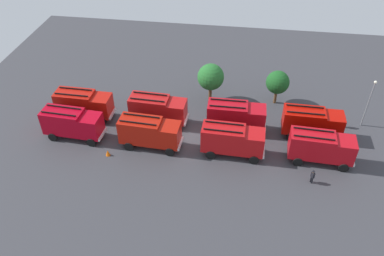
{
  "coord_description": "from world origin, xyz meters",
  "views": [
    {
      "loc": [
        5.24,
        -35.87,
        30.45
      ],
      "look_at": [
        0.0,
        0.0,
        1.4
      ],
      "focal_mm": 36.27,
      "sensor_mm": 36.0,
      "label": 1
    }
  ],
  "objects_px": {
    "traffic_cone_1": "(108,153)",
    "lamppost": "(369,100)",
    "fire_truck_0": "(72,123)",
    "fire_truck_2": "(232,139)",
    "fire_truck_5": "(158,109)",
    "tree_1": "(278,82)",
    "fire_truck_1": "(150,132)",
    "traffic_cone_0": "(129,132)",
    "fire_truck_4": "(84,103)",
    "fire_truck_7": "(312,122)",
    "fire_truck_6": "(236,115)",
    "fire_truck_3": "(321,146)",
    "firefighter_1": "(343,121)",
    "firefighter_0": "(312,176)",
    "tree_0": "(211,77)"
  },
  "relations": [
    {
      "from": "fire_truck_5",
      "to": "fire_truck_1",
      "type": "bearing_deg",
      "value": -87.25
    },
    {
      "from": "fire_truck_4",
      "to": "fire_truck_3",
      "type": "bearing_deg",
      "value": -7.14
    },
    {
      "from": "lamppost",
      "to": "tree_1",
      "type": "bearing_deg",
      "value": 162.04
    },
    {
      "from": "firefighter_0",
      "to": "tree_0",
      "type": "relative_size",
      "value": 0.3
    },
    {
      "from": "fire_truck_5",
      "to": "fire_truck_4",
      "type": "bearing_deg",
      "value": -176.14
    },
    {
      "from": "fire_truck_2",
      "to": "fire_truck_4",
      "type": "relative_size",
      "value": 1.0
    },
    {
      "from": "fire_truck_0",
      "to": "fire_truck_2",
      "type": "relative_size",
      "value": 1.01
    },
    {
      "from": "fire_truck_0",
      "to": "fire_truck_2",
      "type": "bearing_deg",
      "value": 2.28
    },
    {
      "from": "fire_truck_5",
      "to": "tree_1",
      "type": "relative_size",
      "value": 1.52
    },
    {
      "from": "fire_truck_1",
      "to": "fire_truck_6",
      "type": "height_order",
      "value": "same"
    },
    {
      "from": "fire_truck_4",
      "to": "traffic_cone_0",
      "type": "height_order",
      "value": "fire_truck_4"
    },
    {
      "from": "fire_truck_1",
      "to": "firefighter_1",
      "type": "bearing_deg",
      "value": 19.92
    },
    {
      "from": "fire_truck_1",
      "to": "lamppost",
      "type": "height_order",
      "value": "lamppost"
    },
    {
      "from": "traffic_cone_0",
      "to": "lamppost",
      "type": "bearing_deg",
      "value": 11.69
    },
    {
      "from": "firefighter_0",
      "to": "lamppost",
      "type": "distance_m",
      "value": 13.5
    },
    {
      "from": "fire_truck_3",
      "to": "traffic_cone_0",
      "type": "bearing_deg",
      "value": 178.7
    },
    {
      "from": "tree_1",
      "to": "firefighter_0",
      "type": "bearing_deg",
      "value": -76.22
    },
    {
      "from": "fire_truck_6",
      "to": "tree_1",
      "type": "bearing_deg",
      "value": 52.14
    },
    {
      "from": "traffic_cone_1",
      "to": "lamppost",
      "type": "xyz_separation_m",
      "value": [
        29.99,
        10.07,
        3.47
      ]
    },
    {
      "from": "fire_truck_3",
      "to": "fire_truck_5",
      "type": "xyz_separation_m",
      "value": [
        -19.34,
        4.35,
        0.0
      ]
    },
    {
      "from": "traffic_cone_1",
      "to": "fire_truck_2",
      "type": "bearing_deg",
      "value": 9.42
    },
    {
      "from": "firefighter_0",
      "to": "lamppost",
      "type": "bearing_deg",
      "value": -150.68
    },
    {
      "from": "traffic_cone_0",
      "to": "traffic_cone_1",
      "type": "bearing_deg",
      "value": -107.66
    },
    {
      "from": "fire_truck_0",
      "to": "traffic_cone_1",
      "type": "xyz_separation_m",
      "value": [
        4.99,
        -2.65,
        -1.78
      ]
    },
    {
      "from": "fire_truck_6",
      "to": "fire_truck_4",
      "type": "bearing_deg",
      "value": -179.72
    },
    {
      "from": "fire_truck_2",
      "to": "tree_1",
      "type": "bearing_deg",
      "value": 66.72
    },
    {
      "from": "tree_1",
      "to": "traffic_cone_1",
      "type": "distance_m",
      "value": 23.7
    },
    {
      "from": "fire_truck_4",
      "to": "fire_truck_6",
      "type": "bearing_deg",
      "value": 1.74
    },
    {
      "from": "fire_truck_1",
      "to": "fire_truck_3",
      "type": "xyz_separation_m",
      "value": [
        19.31,
        0.22,
        0.0
      ]
    },
    {
      "from": "fire_truck_5",
      "to": "fire_truck_7",
      "type": "relative_size",
      "value": 1.01
    },
    {
      "from": "tree_1",
      "to": "traffic_cone_0",
      "type": "relative_size",
      "value": 7.4
    },
    {
      "from": "firefighter_0",
      "to": "tree_1",
      "type": "relative_size",
      "value": 0.35
    },
    {
      "from": "fire_truck_1",
      "to": "tree_0",
      "type": "xyz_separation_m",
      "value": [
        5.93,
        10.5,
        1.54
      ]
    },
    {
      "from": "fire_truck_1",
      "to": "fire_truck_6",
      "type": "distance_m",
      "value": 10.72
    },
    {
      "from": "firefighter_0",
      "to": "lamppost",
      "type": "xyz_separation_m",
      "value": [
        7.19,
        11.05,
        2.91
      ]
    },
    {
      "from": "tree_1",
      "to": "traffic_cone_0",
      "type": "height_order",
      "value": "tree_1"
    },
    {
      "from": "traffic_cone_1",
      "to": "lamppost",
      "type": "distance_m",
      "value": 31.82
    },
    {
      "from": "fire_truck_5",
      "to": "firefighter_0",
      "type": "relative_size",
      "value": 4.37
    },
    {
      "from": "firefighter_0",
      "to": "firefighter_1",
      "type": "xyz_separation_m",
      "value": [
        4.7,
        10.31,
        0.04
      ]
    },
    {
      "from": "fire_truck_6",
      "to": "fire_truck_0",
      "type": "bearing_deg",
      "value": -167.93
    },
    {
      "from": "fire_truck_4",
      "to": "fire_truck_5",
      "type": "distance_m",
      "value": 9.55
    },
    {
      "from": "fire_truck_5",
      "to": "lamppost",
      "type": "xyz_separation_m",
      "value": [
        25.52,
        3.16,
        1.69
      ]
    },
    {
      "from": "fire_truck_1",
      "to": "fire_truck_7",
      "type": "bearing_deg",
      "value": 16.87
    },
    {
      "from": "tree_1",
      "to": "traffic_cone_1",
      "type": "xyz_separation_m",
      "value": [
        -19.23,
        -13.56,
        -2.85
      ]
    },
    {
      "from": "fire_truck_7",
      "to": "tree_1",
      "type": "distance_m",
      "value": 7.79
    },
    {
      "from": "fire_truck_6",
      "to": "fire_truck_3",
      "type": "bearing_deg",
      "value": -24.93
    },
    {
      "from": "fire_truck_5",
      "to": "firefighter_1",
      "type": "relative_size",
      "value": 4.2
    },
    {
      "from": "fire_truck_6",
      "to": "tree_0",
      "type": "height_order",
      "value": "tree_0"
    },
    {
      "from": "fire_truck_3",
      "to": "traffic_cone_1",
      "type": "relative_size",
      "value": 9.81
    },
    {
      "from": "fire_truck_0",
      "to": "fire_truck_6",
      "type": "bearing_deg",
      "value": 15.84
    }
  ]
}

